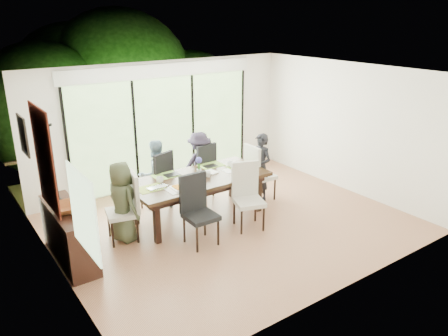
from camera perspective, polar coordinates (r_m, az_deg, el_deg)
floor at (r=8.03m, az=1.04°, el=-7.26°), size 6.00×5.00×0.01m
ceiling at (r=7.22m, az=1.17°, el=12.29°), size 6.00×5.00×0.01m
wall_back at (r=9.58m, az=-7.86°, el=5.70°), size 6.00×0.02×2.70m
wall_front at (r=5.82m, az=15.93°, el=-4.23°), size 6.00×0.02×2.70m
wall_left at (r=6.32m, az=-21.51°, el=-2.93°), size 0.02×5.00×2.70m
wall_right at (r=9.54m, az=15.89°, el=5.08°), size 0.02×5.00×2.70m
glass_doors at (r=9.58m, az=-7.71°, el=4.78°), size 4.20×0.02×2.30m
blinds_header at (r=9.33m, az=-8.05°, el=12.51°), size 4.40×0.06×0.28m
mullion_a at (r=8.84m, az=-19.79°, el=2.52°), size 0.05×0.04×2.30m
mullion_b at (r=9.28m, az=-11.50°, el=4.08°), size 0.05×0.04×2.30m
mullion_c at (r=9.90m, az=-4.09°, el=5.40°), size 0.05×0.04×2.30m
mullion_d at (r=10.67m, az=2.38°, el=6.48°), size 0.05×0.04×2.30m
side_window at (r=5.20m, az=-17.90°, el=-5.57°), size 0.02×0.90×1.00m
deck at (r=10.75m, az=-9.73°, el=-0.66°), size 6.00×1.80×0.10m
rail_top at (r=11.26m, az=-11.69°, el=3.37°), size 6.00×0.08×0.06m
foliage_left at (r=11.45m, az=-22.39°, el=7.15°), size 3.20×3.20×3.20m
foliage_mid at (r=12.60m, az=-13.43°, el=10.78°), size 4.00×4.00×4.00m
foliage_right at (r=12.77m, az=-4.28°, el=8.91°), size 2.80×2.80×2.80m
foliage_far at (r=12.95m, az=-18.71°, el=9.71°), size 3.60×3.60×3.60m
table_top at (r=7.97m, az=-3.39°, el=-1.40°), size 2.57×1.18×0.06m
table_apron at (r=8.01m, az=-3.37°, el=-2.04°), size 2.36×0.96×0.11m
table_leg_fl at (r=7.31m, az=-8.76°, el=-7.07°), size 0.10×0.10×0.74m
table_leg_fr at (r=8.39m, az=4.52°, el=-3.29°), size 0.10×0.10×0.74m
table_leg_bl at (r=8.02m, az=-11.55°, el=-4.75°), size 0.10×0.10×0.74m
table_leg_br at (r=9.01m, az=1.04°, el=-1.56°), size 0.10×0.10×0.74m
chair_left_end at (r=7.43m, az=-13.25°, el=-5.07°), size 0.59×0.59×1.18m
chair_right_end at (r=8.86m, az=4.88°, el=-0.48°), size 0.52×0.52×1.18m
chair_far_left at (r=8.53m, az=-8.96°, el=-1.47°), size 0.63×0.63×1.18m
chair_far_right at (r=8.98m, az=-3.26°, el=-0.16°), size 0.57×0.57×1.18m
chair_near_left at (r=7.12m, az=-3.05°, el=-5.66°), size 0.49×0.49×1.18m
chair_near_right at (r=7.65m, az=3.30°, el=-3.81°), size 0.62×0.62×1.18m
person_left_end at (r=7.39m, az=-13.17°, el=-4.32°), size 0.52×0.71×1.38m
person_right_end at (r=8.82m, az=4.80°, el=0.11°), size 0.46×0.68×1.38m
person_far_left at (r=8.48m, az=-8.93°, el=-0.87°), size 0.65×0.42×1.38m
person_far_right at (r=8.93m, az=-3.21°, el=0.42°), size 0.69×0.48×1.38m
placemat_left at (r=7.54m, az=-9.53°, el=-2.63°), size 0.47×0.34×0.01m
placemat_right at (r=8.47m, az=2.07°, el=0.16°), size 0.47×0.34×0.01m
placemat_far_l at (r=8.08m, az=-7.60°, el=-0.98°), size 0.47×0.34×0.01m
placemat_far_r at (r=8.55m, az=-1.69°, el=0.37°), size 0.47×0.34×0.01m
placemat_paper at (r=7.46m, az=-5.75°, el=-2.69°), size 0.47×0.34×0.01m
tablet_far_l at (r=8.08m, az=-6.82°, el=-0.88°), size 0.28×0.19×0.01m
tablet_far_r at (r=8.49m, az=-1.78°, el=0.27°), size 0.26×0.18×0.01m
papers at (r=8.29m, az=0.90°, el=-0.28°), size 0.32×0.24×0.00m
platter_base at (r=7.45m, az=-5.76°, el=-2.58°), size 0.28×0.28×0.03m
platter_snacks at (r=7.45m, az=-5.76°, el=-2.44°), size 0.21×0.21×0.01m
vase at (r=8.00m, az=-3.29°, el=-0.58°), size 0.09×0.09×0.13m
hyacinth_stems at (r=7.96m, az=-3.30°, el=0.29°), size 0.04×0.04×0.17m
hyacinth_blooms at (r=7.92m, az=-3.32°, el=1.02°), size 0.12×0.12×0.12m
laptop at (r=7.49m, az=-8.51°, el=-2.63°), size 0.38×0.26×0.03m
cup_a at (r=7.75m, az=-8.38°, el=-1.56°), size 0.18×0.18×0.10m
cup_b at (r=7.94m, az=-2.10°, el=-0.84°), size 0.12×0.12×0.10m
cup_c at (r=8.44m, az=0.85°, el=0.45°), size 0.14×0.14×0.10m
book at (r=8.12m, az=-2.08°, el=-0.66°), size 0.20×0.26×0.02m
sideboard at (r=7.15m, az=-19.57°, el=-8.18°), size 0.43×1.53×0.86m
bowl at (r=6.85m, az=-19.79°, el=-4.90°), size 0.46×0.46×0.11m
candlestick_base at (r=7.27m, az=-20.76°, el=-3.91°), size 0.10×0.10×0.04m
candlestick_shaft at (r=7.06m, az=-21.35°, el=0.59°), size 0.02×0.02×1.20m
candlestick_pan at (r=6.91m, az=-21.95°, el=5.25°), size 0.10×0.10×0.03m
candle at (r=6.89m, az=-22.01°, el=5.71°), size 0.03×0.03×0.10m
tapestry at (r=6.59m, az=-22.43°, el=1.08°), size 0.02×1.00×1.50m
art_frame at (r=7.80m, az=-24.77°, el=3.88°), size 0.03×0.55×0.65m
art_canvas at (r=7.81m, az=-24.63°, el=3.91°), size 0.01×0.45×0.55m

